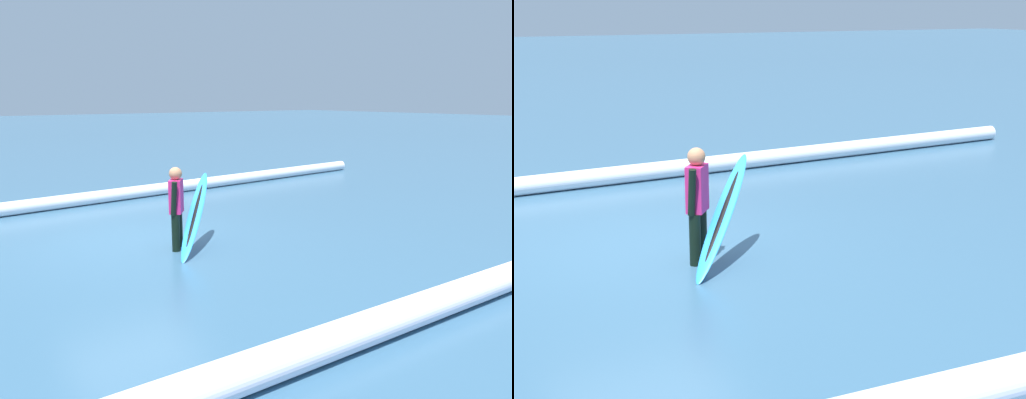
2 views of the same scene
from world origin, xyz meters
The scene contains 4 objects.
ground_plane centered at (0.00, 0.00, 0.00)m, with size 140.56×140.56×0.00m, color #38627F.
surfer centered at (-0.44, 1.00, 0.80)m, with size 0.37×0.49×1.43m.
surfboard centered at (-0.68, 1.19, 0.61)m, with size 1.33×1.33×1.25m.
wave_crest_foreground centered at (-0.64, -3.61, 0.16)m, with size 0.32×0.32×18.63m, color white.
Camera 2 is at (2.91, 9.44, 3.09)m, focal length 53.90 mm.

